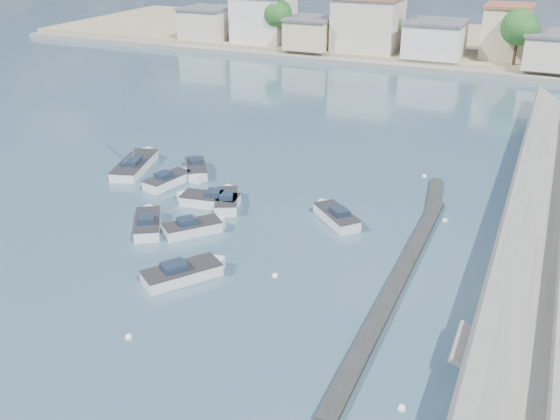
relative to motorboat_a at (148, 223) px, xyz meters
name	(u,v)px	position (x,y,z in m)	size (l,w,h in m)	color
ground	(402,133)	(11.67, 29.62, -0.38)	(400.00, 400.00, 0.00)	#293F53
breakwater	(406,262)	(18.57, 2.30, -0.21)	(2.00, 31.02, 0.35)	black
far_shore_land	(474,45)	(11.67, 81.62, 0.32)	(160.00, 40.00, 1.40)	gray
far_shore_quay	(453,71)	(11.67, 60.62, 0.02)	(160.00, 2.50, 0.80)	slate
far_town	(538,38)	(22.38, 66.54, 4.56)	(113.01, 12.80, 8.35)	beige
shore_trees	(517,37)	(20.01, 57.73, 5.84)	(74.56, 38.32, 7.92)	#38281E
motorboat_a	(148,223)	(0.00, 0.00, 0.00)	(3.89, 4.72, 1.48)	white
motorboat_b	(195,228)	(3.58, 0.74, 0.00)	(3.92, 4.15, 1.48)	white
motorboat_c	(335,216)	(12.15, 6.65, 0.00)	(4.43, 4.29, 1.48)	white
motorboat_d	(207,200)	(1.90, 5.36, 0.00)	(5.20, 2.58, 1.48)	white
motorboat_e	(170,180)	(-3.13, 7.73, 0.00)	(2.57, 4.87, 1.48)	white
motorboat_f	(227,200)	(3.33, 6.00, 0.00)	(3.33, 4.60, 1.48)	white
motorboat_g	(196,170)	(-2.26, 10.66, 0.00)	(3.88, 4.53, 1.48)	white
motorboat_h	(186,273)	(6.30, -4.98, 0.00)	(4.40, 5.06, 1.48)	white
sailboat	(136,164)	(-8.03, 9.73, 0.03)	(4.03, 7.47, 9.00)	white
mooring_buoys	(385,247)	(16.76, 3.98, -0.33)	(18.31, 32.95, 0.41)	white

